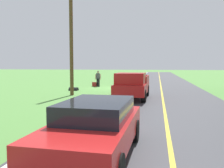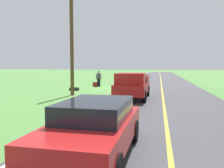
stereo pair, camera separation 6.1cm
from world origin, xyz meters
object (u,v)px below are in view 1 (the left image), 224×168
at_px(suitcase_carried, 94,84).
at_px(pickup_truck_passing, 132,85).
at_px(sedan_ahead_same_lane, 95,127).
at_px(hitchhiker_walking, 98,78).
at_px(utility_pole_roadside, 71,47).

relative_size(suitcase_carried, pickup_truck_passing, 0.09).
bearing_deg(sedan_ahead_same_lane, hitchhiker_walking, -75.92).
bearing_deg(pickup_truck_passing, hitchhiker_walking, -61.99).
relative_size(hitchhiker_walking, sedan_ahead_same_lane, 0.39).
relative_size(hitchhiker_walking, pickup_truck_passing, 0.32).
height_order(pickup_truck_passing, sedan_ahead_same_lane, pickup_truck_passing).
relative_size(suitcase_carried, sedan_ahead_same_lane, 0.11).
bearing_deg(sedan_ahead_same_lane, utility_pole_roadside, -66.75).
xyz_separation_m(pickup_truck_passing, utility_pole_roadside, (4.83, -1.09, 2.80)).
height_order(pickup_truck_passing, utility_pole_roadside, utility_pole_roadside).
distance_m(hitchhiker_walking, suitcase_carried, 0.85).
bearing_deg(pickup_truck_passing, suitcase_carried, -59.63).
bearing_deg(pickup_truck_passing, sedan_ahead_same_lane, 90.91).
xyz_separation_m(suitcase_carried, pickup_truck_passing, (-5.10, 8.70, 0.72)).
height_order(hitchhiker_walking, utility_pole_roadside, utility_pole_roadside).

